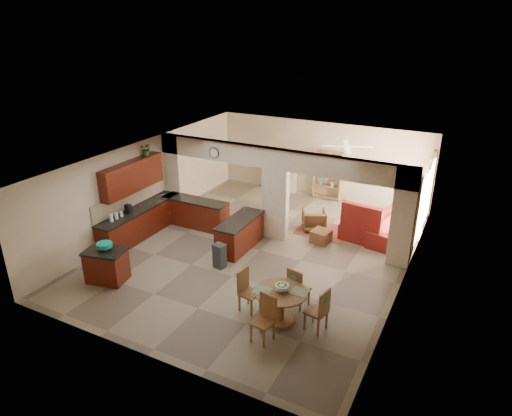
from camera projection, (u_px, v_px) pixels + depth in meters
The scene contains 39 objects.
floor at pixel (260, 250), 13.23m from camera, with size 10.00×10.00×0.00m, color #84775B.
ceiling at pixel (260, 157), 12.14m from camera, with size 10.00×10.00×0.00m, color white.
wall_back at pixel (321, 160), 16.78m from camera, with size 8.00×8.00×0.00m, color beige.
wall_front at pixel (141, 296), 8.59m from camera, with size 8.00×8.00×0.00m, color beige.
wall_left at pixel (147, 184), 14.37m from camera, with size 10.00×10.00×0.00m, color beige.
wall_right at pixel (408, 235), 11.00m from camera, with size 10.00×10.00×0.00m, color beige.
partition_left_pier at pixel (174, 176), 15.07m from camera, with size 0.60×0.25×2.80m, color beige.
partition_center_pier at pixel (275, 204), 13.62m from camera, with size 0.80×0.25×2.20m, color beige.
partition_right_pier at pixel (403, 218), 11.94m from camera, with size 0.60×0.25×2.80m, color beige.
partition_header at pixel (276, 159), 13.08m from camera, with size 8.00×0.25×0.60m, color beige.
kitchen_counter at pixel (163, 218), 14.22m from camera, with size 2.52×3.29×1.48m.
upper_cabinets at pixel (132, 176), 13.44m from camera, with size 0.35×2.40×0.90m, color #3B0B06.
peninsula at pixel (240, 234), 13.21m from camera, with size 0.70×1.85×0.91m.
wall_clock at pixel (214, 153), 13.82m from camera, with size 0.34×0.34×0.03m, color #483018.
rug at pixel (323, 231), 14.44m from camera, with size 1.60×1.30×0.01m, color #9B4638.
fireplace at pixel (279, 175), 17.63m from camera, with size 1.60×0.35×1.20m.
shelving_unit at pixel (328, 175), 16.68m from camera, with size 1.00×0.32×1.80m, color olive.
window_a at pixel (421, 209), 12.97m from camera, with size 0.02×0.90×1.90m, color white.
window_b at pixel (429, 191), 14.37m from camera, with size 0.02×0.90×1.90m, color white.
glazed_door at pixel (425, 204), 13.73m from camera, with size 0.02×0.70×2.10m, color white.
drape_a_left at pixel (416, 217), 12.50m from camera, with size 0.10×0.28×2.30m, color #44211B.
drape_a_right at pixel (423, 202), 13.48m from camera, with size 0.10×0.28×2.30m, color #44211B.
drape_b_left at pixel (425, 197), 13.89m from camera, with size 0.10×0.28×2.30m, color #44211B.
drape_b_right at pixel (431, 185), 14.88m from camera, with size 0.10×0.28×2.30m, color #44211B.
ceiling_fan at pixel (347, 147), 14.06m from camera, with size 1.00×1.00×0.10m, color white.
kitchen_island at pixel (107, 265), 11.57m from camera, with size 1.12×0.90×0.86m.
teal_bowl at pixel (105, 246), 11.41m from camera, with size 0.39×0.39×0.18m, color teal.
trash_can at pixel (220, 257), 12.24m from camera, with size 0.30×0.25×0.63m, color #2A2A2C.
dining_table at pixel (281, 302), 9.95m from camera, with size 1.16×1.16×0.79m.
fruit_bowl at pixel (282, 287), 9.82m from camera, with size 0.31×0.31×0.17m, color #64BE28.
sofa at pixel (396, 226), 13.92m from camera, with size 0.99×2.54×0.74m, color maroon.
chaise at pixel (363, 231), 13.87m from camera, with size 1.23×1.01×0.49m, color maroon.
armchair at pixel (314, 220), 14.42m from camera, with size 0.70×0.72×0.66m, color maroon.
ottoman at pixel (321, 236), 13.65m from camera, with size 0.52×0.52×0.38m, color maroon.
plant at pixel (147, 149), 13.79m from camera, with size 0.35×0.31×0.39m, color #184712.
chair_north at pixel (297, 287), 10.44m from camera, with size 0.51×0.51×1.02m.
chair_east at pixel (320, 309), 9.65m from camera, with size 0.50×0.50×1.02m.
chair_south at pixel (265, 316), 9.42m from camera, with size 0.49×0.49×1.02m.
chair_west at pixel (247, 288), 10.38m from camera, with size 0.48×0.48×1.02m.
Camera 1 is at (5.26, -10.47, 6.27)m, focal length 32.00 mm.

